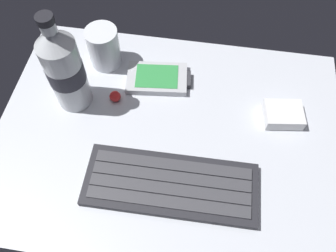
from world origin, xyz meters
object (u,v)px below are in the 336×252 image
(juice_cup, at_px, (104,49))
(handheld_device, at_px, (158,78))
(keyboard, at_px, (171,184))
(charger_block, at_px, (283,115))
(water_bottle, at_px, (64,69))
(trackball_mouse, at_px, (115,96))

(juice_cup, bearing_deg, handheld_device, -16.38)
(keyboard, xyz_separation_m, charger_block, (0.19, 0.17, 0.00))
(water_bottle, xyz_separation_m, charger_block, (0.40, 0.02, -0.08))
(water_bottle, bearing_deg, juice_cup, 70.39)
(handheld_device, height_order, water_bottle, water_bottle)
(keyboard, bearing_deg, juice_cup, 124.50)
(juice_cup, distance_m, water_bottle, 0.12)
(water_bottle, relative_size, trackball_mouse, 9.45)
(trackball_mouse, bearing_deg, charger_block, 1.29)
(handheld_device, xyz_separation_m, water_bottle, (-0.15, -0.07, 0.08))
(handheld_device, bearing_deg, juice_cup, 163.62)
(handheld_device, height_order, juice_cup, juice_cup)
(keyboard, relative_size, water_bottle, 1.40)
(handheld_device, relative_size, water_bottle, 0.64)
(handheld_device, distance_m, juice_cup, 0.12)
(juice_cup, height_order, trackball_mouse, juice_cup)
(handheld_device, xyz_separation_m, juice_cup, (-0.11, 0.03, 0.03))
(water_bottle, distance_m, charger_block, 0.41)
(handheld_device, height_order, trackball_mouse, trackball_mouse)
(charger_block, distance_m, trackball_mouse, 0.32)
(charger_block, bearing_deg, trackball_mouse, -178.71)
(handheld_device, xyz_separation_m, trackball_mouse, (-0.07, -0.06, 0.00))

